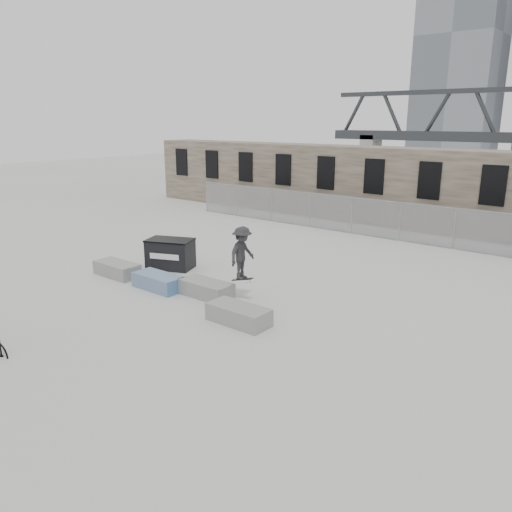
{
  "coord_description": "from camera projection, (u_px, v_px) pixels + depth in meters",
  "views": [
    {
      "loc": [
        12.75,
        -11.61,
        6.03
      ],
      "look_at": [
        1.89,
        1.86,
        1.3
      ],
      "focal_mm": 35.0,
      "sensor_mm": 36.0,
      "label": 1
    }
  ],
  "objects": [
    {
      "name": "stone_wall",
      "position": [
        383.0,
        186.0,
        29.63
      ],
      "size": [
        36.0,
        2.58,
        4.5
      ],
      "color": "brown",
      "rests_on": "ground"
    },
    {
      "name": "planter_far_left",
      "position": [
        117.0,
        269.0,
        19.88
      ],
      "size": [
        2.0,
        0.9,
        0.55
      ],
      "color": "gray",
      "rests_on": "ground"
    },
    {
      "name": "skateboarder",
      "position": [
        242.0,
        253.0,
        16.97
      ],
      "size": [
        0.81,
        1.22,
        1.96
      ],
      "rotation": [
        0.0,
        0.0,
        1.64
      ],
      "color": "#272729",
      "rests_on": "ground"
    },
    {
      "name": "planter_offset",
      "position": [
        239.0,
        314.0,
        15.24
      ],
      "size": [
        2.0,
        0.9,
        0.55
      ],
      "color": "gray",
      "rests_on": "ground"
    },
    {
      "name": "dumpster",
      "position": [
        170.0,
        254.0,
        20.85
      ],
      "size": [
        2.19,
        1.79,
        1.24
      ],
      "rotation": [
        0.0,
        0.0,
        0.39
      ],
      "color": "black",
      "rests_on": "ground"
    },
    {
      "name": "planter_center_right",
      "position": [
        206.0,
        288.0,
        17.58
      ],
      "size": [
        2.0,
        0.9,
        0.55
      ],
      "color": "gray",
      "rests_on": "ground"
    },
    {
      "name": "planter_center_left",
      "position": [
        158.0,
        281.0,
        18.35
      ],
      "size": [
        2.0,
        0.9,
        0.55
      ],
      "color": "#34609C",
      "rests_on": "ground"
    },
    {
      "name": "ground",
      "position": [
        183.0,
        293.0,
        18.03
      ],
      "size": [
        120.0,
        120.0,
        0.0
      ],
      "primitive_type": "plane",
      "color": "beige",
      "rests_on": "ground"
    },
    {
      "name": "chainlink_fence",
      "position": [
        352.0,
        215.0,
        27.14
      ],
      "size": [
        22.06,
        0.06,
        2.02
      ],
      "color": "gray",
      "rests_on": "ground"
    }
  ]
}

